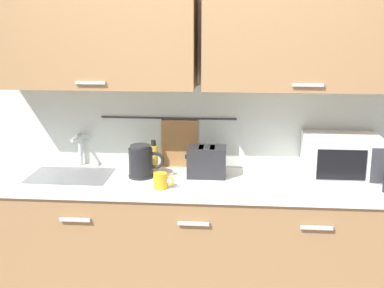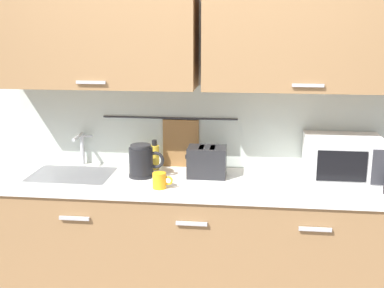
% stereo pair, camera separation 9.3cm
% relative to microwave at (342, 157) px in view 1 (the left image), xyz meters
% --- Properties ---
extents(counter_unit, '(2.53, 0.64, 0.90)m').
position_rel_microwave_xyz_m(counter_unit, '(-0.90, -0.11, -0.58)').
color(counter_unit, '#997047').
rests_on(counter_unit, ground).
extents(back_wall_assembly, '(3.70, 0.41, 2.50)m').
position_rel_microwave_xyz_m(back_wall_assembly, '(-0.89, 0.12, 0.49)').
color(back_wall_assembly, silver).
rests_on(back_wall_assembly, ground).
extents(sink_faucet, '(0.09, 0.17, 0.22)m').
position_rel_microwave_xyz_m(sink_faucet, '(-1.70, 0.12, 0.01)').
color(sink_faucet, '#B2B5BA').
rests_on(sink_faucet, counter_unit).
extents(microwave, '(0.46, 0.35, 0.27)m').
position_rel_microwave_xyz_m(microwave, '(0.00, 0.00, 0.00)').
color(microwave, white).
rests_on(microwave, counter_unit).
extents(electric_kettle, '(0.23, 0.16, 0.21)m').
position_rel_microwave_xyz_m(electric_kettle, '(-1.24, -0.08, -0.03)').
color(electric_kettle, black).
rests_on(electric_kettle, counter_unit).
extents(dish_soap_bottle, '(0.06, 0.06, 0.20)m').
position_rel_microwave_xyz_m(dish_soap_bottle, '(-1.19, 0.10, -0.05)').
color(dish_soap_bottle, yellow).
rests_on(dish_soap_bottle, counter_unit).
extents(mug_near_sink, '(0.12, 0.08, 0.09)m').
position_rel_microwave_xyz_m(mug_near_sink, '(-1.09, -0.29, -0.09)').
color(mug_near_sink, orange).
rests_on(mug_near_sink, counter_unit).
extents(toaster, '(0.26, 0.17, 0.19)m').
position_rel_microwave_xyz_m(toaster, '(-0.84, -0.03, -0.04)').
color(toaster, '#232326').
rests_on(toaster, counter_unit).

